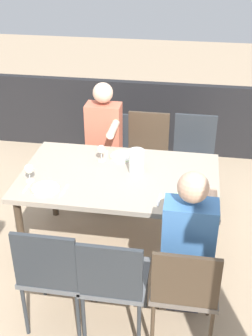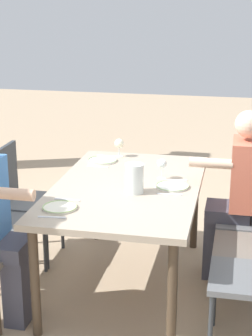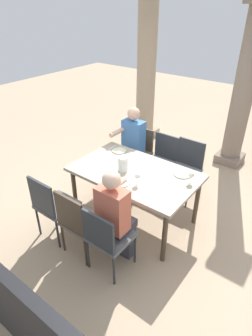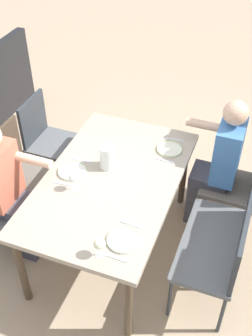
# 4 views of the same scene
# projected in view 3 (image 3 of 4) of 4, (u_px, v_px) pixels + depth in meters

# --- Properties ---
(ground_plane) EXTENTS (16.00, 16.00, 0.00)m
(ground_plane) POSITION_uv_depth(u_px,v_px,m) (134.00, 217.00, 4.10)
(ground_plane) COLOR tan
(dining_table) EXTENTS (1.62, 1.00, 0.77)m
(dining_table) POSITION_uv_depth(u_px,v_px,m) (135.00, 176.00, 3.74)
(dining_table) COLOR tan
(dining_table) RESTS_ON ground
(chair_west_north) EXTENTS (0.44, 0.44, 0.87)m
(chair_west_north) POSITION_uv_depth(u_px,v_px,m) (138.00, 150.00, 4.76)
(chair_west_north) COLOR #6A6158
(chair_west_north) RESTS_ON ground
(chair_west_south) EXTENTS (0.44, 0.44, 0.91)m
(chair_west_south) POSITION_uv_depth(u_px,v_px,m) (51.00, 204.00, 3.51)
(chair_west_south) COLOR #5B5E61
(chair_west_south) RESTS_ON ground
(chair_mid_north) EXTENTS (0.44, 0.44, 0.88)m
(chair_mid_north) POSITION_uv_depth(u_px,v_px,m) (162.00, 159.00, 4.52)
(chair_mid_north) COLOR #5B5E61
(chair_mid_north) RESTS_ON ground
(chair_mid_south) EXTENTS (0.44, 0.44, 0.91)m
(chair_mid_south) POSITION_uv_depth(u_px,v_px,m) (78.00, 220.00, 3.27)
(chair_mid_south) COLOR #6A6158
(chair_mid_south) RESTS_ON ground
(chair_east_north) EXTENTS (0.44, 0.44, 0.91)m
(chair_east_north) POSITION_uv_depth(u_px,v_px,m) (186.00, 166.00, 4.29)
(chair_east_north) COLOR #5B5E61
(chair_east_north) RESTS_ON ground
(chair_east_south) EXTENTS (0.44, 0.44, 0.87)m
(chair_east_south) POSITION_uv_depth(u_px,v_px,m) (106.00, 236.00, 3.06)
(chair_east_south) COLOR #5B5E61
(chair_east_south) RESTS_ON ground
(diner_woman_green) EXTENTS (0.35, 0.49, 1.29)m
(diner_woman_green) POSITION_uv_depth(u_px,v_px,m) (131.00, 145.00, 4.54)
(diner_woman_green) COLOR #3F3F4C
(diner_woman_green) RESTS_ON ground
(diner_man_white) EXTENTS (0.35, 0.49, 1.27)m
(diner_man_white) POSITION_uv_depth(u_px,v_px,m) (116.00, 215.00, 3.09)
(diner_man_white) COLOR #3F3F4C
(diner_man_white) RESTS_ON ground
(stone_column_near) EXTENTS (0.50, 0.50, 2.94)m
(stone_column_near) POSITION_uv_depth(u_px,v_px,m) (146.00, 70.00, 5.76)
(stone_column_near) COLOR tan
(stone_column_near) RESTS_ON ground
(stone_column_centre) EXTENTS (0.45, 0.45, 2.72)m
(stone_column_centre) POSITION_uv_depth(u_px,v_px,m) (243.00, 92.00, 4.79)
(stone_column_centre) COLOR gray
(stone_column_centre) RESTS_ON ground
(patio_railing) EXTENTS (4.02, 0.10, 0.90)m
(patio_railing) POSITION_uv_depth(u_px,v_px,m) (1.00, 296.00, 2.51)
(patio_railing) COLOR black
(patio_railing) RESTS_ON ground
(plate_0) EXTENTS (0.22, 0.22, 0.02)m
(plate_0) POSITION_uv_depth(u_px,v_px,m) (119.00, 151.00, 4.18)
(plate_0) COLOR silver
(plate_0) RESTS_ON dining_table
(fork_0) EXTENTS (0.03, 0.17, 0.01)m
(fork_0) POSITION_uv_depth(u_px,v_px,m) (111.00, 148.00, 4.26)
(fork_0) COLOR silver
(fork_0) RESTS_ON dining_table
(spoon_0) EXTENTS (0.02, 0.17, 0.01)m
(spoon_0) POSITION_uv_depth(u_px,v_px,m) (127.00, 154.00, 4.10)
(spoon_0) COLOR silver
(spoon_0) RESTS_ON dining_table
(plate_1) EXTENTS (0.23, 0.23, 0.02)m
(plate_1) POSITION_uv_depth(u_px,v_px,m) (121.00, 182.00, 3.47)
(plate_1) COLOR white
(plate_1) RESTS_ON dining_table
(wine_glass_1) EXTENTS (0.07, 0.07, 0.15)m
(wine_glass_1) POSITION_uv_depth(u_px,v_px,m) (137.00, 176.00, 3.40)
(wine_glass_1) COLOR white
(wine_glass_1) RESTS_ON dining_table
(fork_1) EXTENTS (0.03, 0.17, 0.01)m
(fork_1) POSITION_uv_depth(u_px,v_px,m) (112.00, 178.00, 3.55)
(fork_1) COLOR silver
(fork_1) RESTS_ON dining_table
(spoon_1) EXTENTS (0.03, 0.17, 0.01)m
(spoon_1) POSITION_uv_depth(u_px,v_px,m) (131.00, 187.00, 3.39)
(spoon_1) COLOR silver
(spoon_1) RESTS_ON dining_table
(plate_2) EXTENTS (0.23, 0.23, 0.02)m
(plate_2) POSITION_uv_depth(u_px,v_px,m) (182.00, 174.00, 3.63)
(plate_2) COLOR white
(plate_2) RESTS_ON dining_table
(wine_glass_2) EXTENTS (0.08, 0.08, 0.15)m
(wine_glass_2) POSITION_uv_depth(u_px,v_px,m) (191.00, 175.00, 3.43)
(wine_glass_2) COLOR white
(wine_glass_2) RESTS_ON dining_table
(fork_2) EXTENTS (0.03, 0.17, 0.01)m
(fork_2) POSITION_uv_depth(u_px,v_px,m) (172.00, 171.00, 3.71)
(fork_2) COLOR silver
(fork_2) RESTS_ON dining_table
(spoon_2) EXTENTS (0.02, 0.17, 0.01)m
(spoon_2) POSITION_uv_depth(u_px,v_px,m) (193.00, 178.00, 3.55)
(spoon_2) COLOR silver
(spoon_2) RESTS_ON dining_table
(water_pitcher) EXTENTS (0.13, 0.13, 0.20)m
(water_pitcher) POSITION_uv_depth(u_px,v_px,m) (123.00, 165.00, 3.67)
(water_pitcher) COLOR white
(water_pitcher) RESTS_ON dining_table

